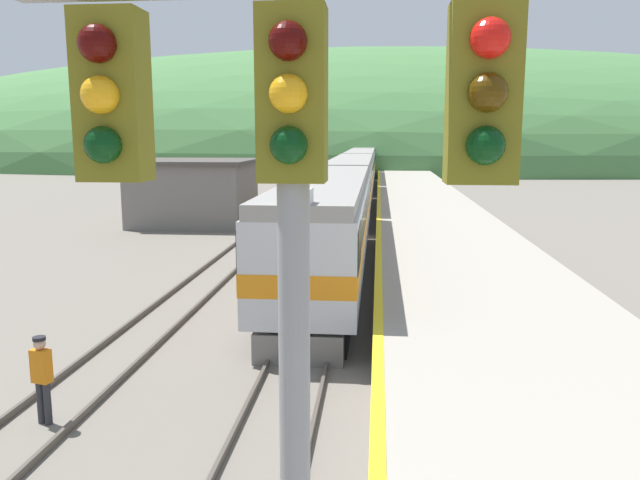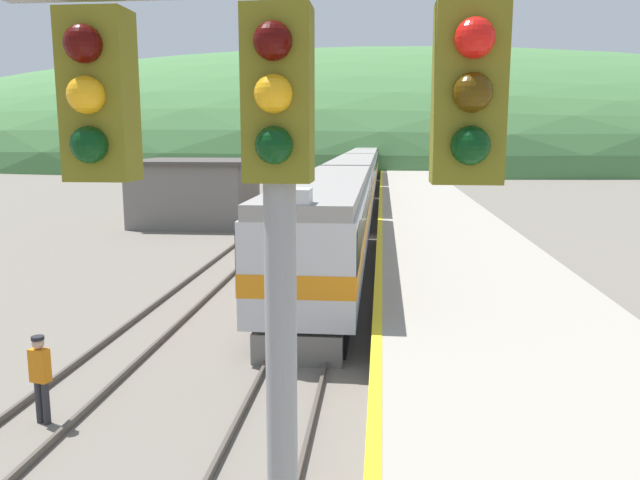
# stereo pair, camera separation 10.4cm
# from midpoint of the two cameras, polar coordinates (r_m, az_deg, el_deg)

# --- Properties ---
(track_main) EXTENTS (1.52, 180.00, 0.16)m
(track_main) POSITION_cam_midpoint_polar(r_m,az_deg,el_deg) (71.69, 3.80, 5.22)
(track_main) COLOR #4C443D
(track_main) RESTS_ON ground
(track_siding) EXTENTS (1.52, 180.00, 0.16)m
(track_siding) POSITION_cam_midpoint_polar(r_m,az_deg,el_deg) (71.96, 0.14, 5.25)
(track_siding) COLOR #4C443D
(track_siding) RESTS_ON ground
(platform) EXTENTS (6.51, 140.00, 1.08)m
(platform) POSITION_cam_midpoint_polar(r_m,az_deg,el_deg) (51.80, 8.81, 3.95)
(platform) COLOR #9E9689
(platform) RESTS_ON ground
(distant_hills) EXTENTS (237.59, 106.92, 44.57)m
(distant_hills) POSITION_cam_midpoint_polar(r_m,az_deg,el_deg) (132.80, 4.55, 7.18)
(distant_hills) COLOR #477A42
(distant_hills) RESTS_ON ground
(station_shed) EXTENTS (7.33, 6.82, 4.01)m
(station_shed) POSITION_cam_midpoint_polar(r_m,az_deg,el_deg) (39.80, -11.50, 4.35)
(station_shed) COLOR slate
(station_shed) RESTS_ON ground
(express_train_lead_car) EXTENTS (2.90, 19.02, 4.28)m
(express_train_lead_car) POSITION_cam_midpoint_polar(r_m,az_deg,el_deg) (23.79, 0.62, 1.40)
(express_train_lead_car) COLOR black
(express_train_lead_car) RESTS_ON ground
(carriage_second) EXTENTS (2.89, 20.73, 3.92)m
(carriage_second) POSITION_cam_midpoint_polar(r_m,az_deg,el_deg) (44.62, 2.86, 5.22)
(carriage_second) COLOR black
(carriage_second) RESTS_ON ground
(carriage_third) EXTENTS (2.89, 20.73, 3.92)m
(carriage_third) POSITION_cam_midpoint_polar(r_m,az_deg,el_deg) (66.18, 3.69, 6.64)
(carriage_third) COLOR black
(carriage_third) RESTS_ON ground
(carriage_fourth) EXTENTS (2.89, 20.73, 3.92)m
(carriage_fourth) POSITION_cam_midpoint_polar(r_m,az_deg,el_deg) (87.77, 4.12, 7.36)
(carriage_fourth) COLOR black
(carriage_fourth) RESTS_ON ground
(signal_mast_main) EXTENTS (3.30, 0.42, 7.27)m
(signal_mast_main) POSITION_cam_midpoint_polar(r_m,az_deg,el_deg) (3.79, -3.27, 1.10)
(signal_mast_main) COLOR gray
(signal_mast_main) RESTS_ON ground
(track_worker) EXTENTS (0.40, 0.30, 1.76)m
(track_worker) POSITION_cam_midpoint_polar(r_m,az_deg,el_deg) (13.35, -24.29, -11.14)
(track_worker) COLOR #2D2D33
(track_worker) RESTS_ON ground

